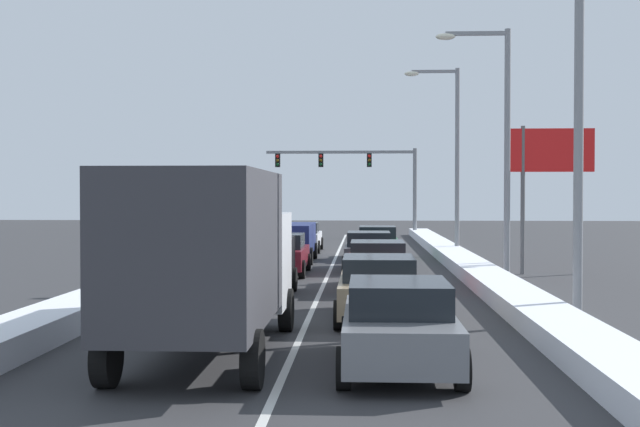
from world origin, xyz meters
TOP-DOWN VIEW (x-y plane):
  - ground_plane at (0.00, 20.71)m, footprint 134.59×134.59m
  - lane_stripe_between_right_lane_and_center_lane at (-0.00, 25.88)m, footprint 0.14×56.94m
  - snow_bank_right_shoulder at (5.30, 25.88)m, footprint 1.33×56.94m
  - snow_bank_left_shoulder at (-5.30, 25.88)m, footprint 1.37×56.94m
  - sedan_gray_right_lane_nearest at (1.90, 7.52)m, footprint 2.00×4.50m
  - sedan_tan_right_lane_second at (1.66, 13.02)m, footprint 2.00×4.50m
  - sedan_red_right_lane_third at (1.74, 19.34)m, footprint 2.00×4.50m
  - sedan_charcoal_right_lane_fourth at (1.51, 25.87)m, footprint 2.00×4.50m
  - sedan_green_right_lane_fifth at (1.93, 31.57)m, footprint 2.00×4.50m
  - box_truck_center_lane_nearest at (-1.49, 8.38)m, footprint 2.53×7.20m
  - suv_black_center_lane_second at (-1.81, 16.93)m, footprint 2.16×4.90m
  - sedan_maroon_center_lane_third at (-1.75, 24.02)m, footprint 2.00×4.50m
  - suv_navy_center_lane_fourth at (-1.91, 29.85)m, footprint 2.16×4.90m
  - sedan_white_center_lane_fifth at (-1.88, 36.38)m, footprint 2.00×4.50m
  - traffic_light_gantry at (1.18, 51.75)m, footprint 10.60×0.47m
  - street_lamp_right_near at (5.91, 12.94)m, footprint 2.66×0.36m
  - street_lamp_right_mid at (6.07, 23.29)m, footprint 2.66×0.36m
  - street_lamp_right_far at (5.47, 33.65)m, footprint 2.66×0.36m
  - roadside_sign_right at (8.20, 24.54)m, footprint 3.20×0.16m

SIDE VIEW (x-z plane):
  - ground_plane at x=0.00m, z-range 0.00..0.00m
  - lane_stripe_between_right_lane_and_center_lane at x=0.00m, z-range 0.00..0.01m
  - snow_bank_right_shoulder at x=5.30m, z-range 0.00..0.48m
  - snow_bank_left_shoulder at x=-5.30m, z-range 0.00..0.53m
  - sedan_gray_right_lane_nearest at x=1.90m, z-range 0.01..1.52m
  - sedan_tan_right_lane_second at x=1.66m, z-range 0.01..1.52m
  - sedan_red_right_lane_third at x=1.74m, z-range 0.01..1.52m
  - sedan_charcoal_right_lane_fourth at x=1.51m, z-range 0.01..1.52m
  - sedan_green_right_lane_fifth at x=1.93m, z-range 0.01..1.52m
  - sedan_maroon_center_lane_third at x=-1.75m, z-range 0.01..1.52m
  - sedan_white_center_lane_fifth at x=-1.88m, z-range 0.01..1.52m
  - suv_black_center_lane_second at x=-1.81m, z-range 0.18..1.85m
  - suv_navy_center_lane_fourth at x=-1.91m, z-range 0.18..1.85m
  - box_truck_center_lane_nearest at x=-1.49m, z-range 0.22..3.58m
  - roadside_sign_right at x=8.20m, z-range 1.27..6.77m
  - traffic_light_gantry at x=1.18m, z-range 1.62..7.82m
  - street_lamp_right_near at x=5.91m, z-range 0.82..9.46m
  - street_lamp_right_mid at x=6.07m, z-range 0.82..9.65m
  - street_lamp_right_far at x=5.47m, z-range 0.83..9.85m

